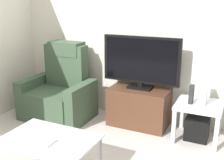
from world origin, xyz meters
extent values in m
plane|color=#BCB2AD|center=(0.00, 0.00, 0.00)|extent=(6.40, 6.40, 0.00)
cube|color=beige|center=(0.00, 1.13, 1.30)|extent=(6.40, 0.06, 2.60)
cube|color=#4C2D1E|center=(0.15, 0.84, 0.26)|extent=(0.80, 0.46, 0.52)
cube|color=black|center=(0.15, 0.62, 0.37)|extent=(0.73, 0.02, 0.02)
cube|color=black|center=(0.15, 0.67, 0.40)|extent=(0.34, 0.11, 0.04)
cube|color=black|center=(0.15, 0.86, 0.54)|extent=(0.32, 0.20, 0.03)
cube|color=black|center=(0.15, 0.86, 0.58)|extent=(0.06, 0.04, 0.05)
cube|color=black|center=(0.15, 0.86, 0.91)|extent=(1.05, 0.05, 0.62)
cube|color=black|center=(0.15, 0.83, 0.91)|extent=(0.96, 0.01, 0.56)
cube|color=#384C38|center=(-1.01, 0.55, 0.21)|extent=(0.70, 0.72, 0.42)
cube|color=#384C38|center=(-1.01, 0.82, 0.73)|extent=(0.64, 0.20, 0.62)
cube|color=#384C38|center=(-1.01, 0.84, 0.98)|extent=(0.50, 0.26, 0.20)
cube|color=#384C38|center=(-1.43, 0.55, 0.28)|extent=(0.14, 0.68, 0.56)
cube|color=#384C38|center=(-0.59, 0.55, 0.28)|extent=(0.14, 0.68, 0.56)
cube|color=silver|center=(0.94, 0.77, 0.45)|extent=(0.54, 0.54, 0.04)
cube|color=silver|center=(0.70, 0.53, 0.21)|extent=(0.04, 0.04, 0.43)
cube|color=silver|center=(1.18, 0.53, 0.21)|extent=(0.04, 0.04, 0.43)
cube|color=silver|center=(0.70, 1.00, 0.21)|extent=(0.04, 0.04, 0.43)
cube|color=silver|center=(1.18, 1.00, 0.21)|extent=(0.04, 0.04, 0.43)
cube|color=black|center=(0.94, 0.77, 0.14)|extent=(0.28, 0.28, 0.28)
cube|color=#262626|center=(0.84, 0.75, 0.57)|extent=(0.05, 0.12, 0.22)
cube|color=white|center=(0.98, 0.78, 0.61)|extent=(0.07, 0.20, 0.29)
cube|color=#B2C6C1|center=(-0.25, -0.61, 0.38)|extent=(0.90, 0.60, 0.02)
cylinder|color=gray|center=(-0.67, -0.34, 0.19)|extent=(0.02, 0.02, 0.37)
cylinder|color=gray|center=(0.17, -0.34, 0.19)|extent=(0.02, 0.02, 0.37)
cube|color=#B7B7BC|center=(-0.18, -0.68, 0.40)|extent=(0.07, 0.15, 0.01)
camera|label=1|loc=(1.32, -2.49, 1.67)|focal=44.05mm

